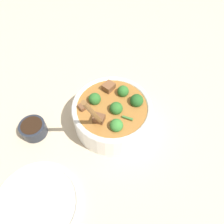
% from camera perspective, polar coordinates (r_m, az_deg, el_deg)
% --- Properties ---
extents(ground_plane, '(4.00, 4.00, 0.00)m').
position_cam_1_polar(ground_plane, '(0.73, 0.00, -2.72)').
color(ground_plane, '#C6B293').
extents(stew_bowl, '(0.24, 0.24, 0.25)m').
position_cam_1_polar(stew_bowl, '(0.68, 0.02, -0.26)').
color(stew_bowl, white).
rests_on(stew_bowl, ground_plane).
extents(condiment_bowl, '(0.08, 0.08, 0.04)m').
position_cam_1_polar(condiment_bowl, '(0.73, -19.90, -4.04)').
color(condiment_bowl, '#232833').
rests_on(condiment_bowl, ground_plane).
extents(empty_plate, '(0.24, 0.24, 0.02)m').
position_cam_1_polar(empty_plate, '(0.65, -18.99, -21.89)').
color(empty_plate, silver).
rests_on(empty_plate, ground_plane).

